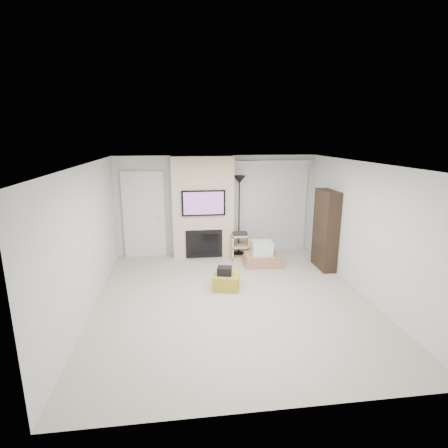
{
  "coord_description": "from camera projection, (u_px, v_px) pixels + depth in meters",
  "views": [
    {
      "loc": [
        -0.92,
        -5.9,
        2.96
      ],
      "look_at": [
        0.0,
        1.2,
        1.15
      ],
      "focal_mm": 28.0,
      "sensor_mm": 36.0,
      "label": 1
    }
  ],
  "objects": [
    {
      "name": "wall_left",
      "position": [
        87.0,
        240.0,
        5.9
      ],
      "size": [
        0.0,
        5.5,
        2.5
      ],
      "primitive_type": "cube",
      "rotation": [
        1.57,
        0.0,
        1.57
      ],
      "color": "silver",
      "rests_on": "ground"
    },
    {
      "name": "av_stand",
      "position": [
        240.0,
        244.0,
        8.66
      ],
      "size": [
        0.45,
        0.38,
        0.66
      ],
      "color": "beige",
      "rests_on": "floor"
    },
    {
      "name": "entry_door",
      "position": [
        144.0,
        215.0,
        8.64
      ],
      "size": [
        1.02,
        0.11,
        2.14
      ],
      "color": "silver",
      "rests_on": "floor"
    },
    {
      "name": "ceiling",
      "position": [
        233.0,
        164.0,
        5.9
      ],
      "size": [
        5.0,
        5.5,
        0.0
      ],
      "primitive_type": "cube",
      "color": "white",
      "rests_on": "wall_back"
    },
    {
      "name": "hvac_vent",
      "position": [
        247.0,
        161.0,
        6.72
      ],
      "size": [
        0.35,
        0.18,
        0.01
      ],
      "primitive_type": "cube",
      "color": "silver",
      "rests_on": "ceiling"
    },
    {
      "name": "ottoman",
      "position": [
        226.0,
        281.0,
        6.96
      ],
      "size": [
        0.6,
        0.6,
        0.3
      ],
      "primitive_type": "cube",
      "rotation": [
        0.0,
        0.0,
        -0.23
      ],
      "color": "#A48B28",
      "rests_on": "floor"
    },
    {
      "name": "box_stack",
      "position": [
        262.0,
        256.0,
        8.23
      ],
      "size": [
        0.87,
        0.68,
        0.57
      ],
      "color": "#AE7752",
      "rests_on": "floor"
    },
    {
      "name": "floor_lamp",
      "position": [
        239.0,
        193.0,
        8.6
      ],
      "size": [
        0.3,
        0.3,
        2.02
      ],
      "color": "black",
      "rests_on": "floor"
    },
    {
      "name": "black_bag",
      "position": [
        225.0,
        271.0,
        6.87
      ],
      "size": [
        0.32,
        0.28,
        0.16
      ],
      "primitive_type": "cube",
      "rotation": [
        0.0,
        0.0,
        -0.23
      ],
      "color": "black",
      "rests_on": "ottoman"
    },
    {
      "name": "floor",
      "position": [
        232.0,
        299.0,
        6.52
      ],
      "size": [
        5.0,
        5.5,
        0.0
      ],
      "primitive_type": "cube",
      "color": "#B1A697",
      "rests_on": "ground"
    },
    {
      "name": "bookshelf",
      "position": [
        326.0,
        230.0,
        7.89
      ],
      "size": [
        0.3,
        0.8,
        1.8
      ],
      "color": "black",
      "rests_on": "floor"
    },
    {
      "name": "vertical_blinds",
      "position": [
        270.0,
        204.0,
        8.97
      ],
      "size": [
        1.98,
        0.1,
        2.37
      ],
      "color": "silver",
      "rests_on": "floor"
    },
    {
      "name": "wall_right",
      "position": [
        365.0,
        230.0,
        6.52
      ],
      "size": [
        0.0,
        5.5,
        2.5
      ],
      "primitive_type": "cube",
      "rotation": [
        1.57,
        0.0,
        1.57
      ],
      "color": "silver",
      "rests_on": "ground"
    },
    {
      "name": "fireplace_wall",
      "position": [
        203.0,
        208.0,
        8.61
      ],
      "size": [
        1.5,
        0.47,
        2.5
      ],
      "color": "beige",
      "rests_on": "floor"
    },
    {
      "name": "wall_front",
      "position": [
        274.0,
        308.0,
        3.56
      ],
      "size": [
        5.0,
        0.0,
        2.5
      ],
      "primitive_type": "cube",
      "rotation": [
        1.57,
        0.0,
        0.0
      ],
      "color": "silver",
      "rests_on": "ground"
    },
    {
      "name": "wall_back",
      "position": [
        216.0,
        205.0,
        8.85
      ],
      "size": [
        5.0,
        0.0,
        2.5
      ],
      "primitive_type": "cube",
      "rotation": [
        1.57,
        0.0,
        0.0
      ],
      "color": "silver",
      "rests_on": "ground"
    }
  ]
}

